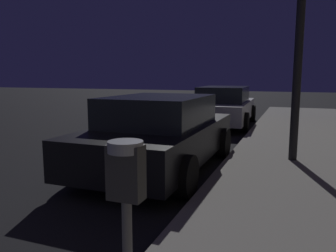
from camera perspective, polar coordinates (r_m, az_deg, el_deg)
parking_meter at (r=1.85m, az=-7.14°, el=-12.30°), size 0.19×0.19×1.32m
car_black at (r=6.45m, az=-1.35°, el=-1.20°), size 2.15×4.35×1.43m
car_silver at (r=12.35m, az=9.59°, el=3.37°), size 2.14×4.55×1.43m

